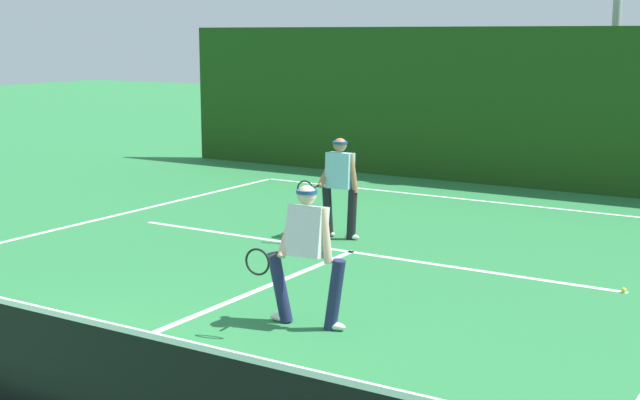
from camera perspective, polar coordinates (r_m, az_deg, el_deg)
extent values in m
cube|color=white|center=(17.47, 9.97, -0.02)|extent=(9.76, 0.10, 0.01)
cube|color=white|center=(13.19, 1.98, -3.33)|extent=(7.96, 0.10, 0.01)
cube|color=white|center=(10.69, -6.49, -6.74)|extent=(0.10, 6.40, 0.01)
cylinder|color=#1E234C|center=(9.69, 0.95, -6.08)|extent=(0.26, 0.16, 0.80)
cylinder|color=#1E234C|center=(9.98, -2.57, -5.58)|extent=(0.31, 0.17, 0.80)
ellipsoid|color=white|center=(9.79, 0.94, -8.04)|extent=(0.27, 0.13, 0.09)
ellipsoid|color=white|center=(10.09, -2.55, -7.49)|extent=(0.27, 0.13, 0.09)
cube|color=silver|center=(9.66, -0.85, -2.00)|extent=(0.44, 0.35, 0.58)
cylinder|color=beige|center=(9.57, 0.36, -2.28)|extent=(0.17, 0.11, 0.61)
cylinder|color=beige|center=(9.77, -2.03, -2.02)|extent=(0.13, 0.43, 0.55)
sphere|color=beige|center=(9.58, -0.86, 0.33)|extent=(0.21, 0.21, 0.21)
cylinder|color=#19478C|center=(9.58, -0.86, 0.54)|extent=(0.25, 0.25, 0.04)
cylinder|color=black|center=(9.63, -3.00, -3.51)|extent=(0.06, 0.26, 0.03)
torus|color=black|center=(9.35, -4.02, -3.96)|extent=(0.29, 0.05, 0.29)
cylinder|color=black|center=(13.90, 2.05, -0.93)|extent=(0.18, 0.15, 0.80)
cylinder|color=black|center=(14.10, 0.50, -0.76)|extent=(0.20, 0.15, 0.80)
ellipsoid|color=white|center=(13.98, 2.04, -2.35)|extent=(0.26, 0.12, 0.09)
ellipsoid|color=white|center=(14.18, 0.50, -2.16)|extent=(0.26, 0.12, 0.09)
cube|color=#8CCCE0|center=(13.88, 1.28, 1.89)|extent=(0.42, 0.27, 0.57)
cylinder|color=#9E704C|center=(13.78, 2.12, 1.72)|extent=(0.19, 0.10, 0.62)
cylinder|color=#9E704C|center=(14.00, 0.45, 1.86)|extent=(0.12, 0.51, 0.48)
sphere|color=#9E704C|center=(13.83, 1.29, 3.54)|extent=(0.21, 0.21, 0.21)
cylinder|color=#19478C|center=(13.82, 1.29, 3.69)|extent=(0.24, 0.24, 0.04)
cylinder|color=black|center=(13.84, -0.23, 0.87)|extent=(0.04, 0.26, 0.03)
torus|color=black|center=(13.55, -0.95, 0.66)|extent=(0.29, 0.04, 0.29)
sphere|color=#D1E033|center=(11.77, 18.83, -5.47)|extent=(0.07, 0.07, 0.07)
cube|color=#1C4413|center=(19.03, 12.30, 5.79)|extent=(16.63, 0.12, 3.32)
cylinder|color=#9EA39E|center=(19.77, 18.44, 11.25)|extent=(0.18, 0.18, 7.16)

